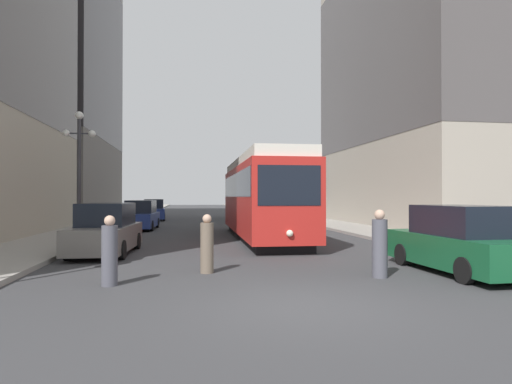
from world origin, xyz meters
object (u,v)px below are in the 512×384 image
object	(u,v)px
pedestrian_crossing_near	(110,253)
pedestrian_crossing_far	(380,246)
streetcar	(261,196)
transit_bus	(259,198)
pedestrian_on_sidewalk	(207,246)
parked_car_right_far	(459,241)
lamp_post_left_near	(79,156)
parked_car_left_far	(154,210)
parked_car_left_near	(106,230)
parked_car_left_mid	(141,216)

from	to	relation	value
pedestrian_crossing_near	pedestrian_crossing_far	world-z (taller)	pedestrian_crossing_far
streetcar	transit_bus	bearing A→B (deg)	81.82
pedestrian_on_sidewalk	parked_car_right_far	bearing A→B (deg)	62.75
pedestrian_crossing_near	pedestrian_crossing_far	distance (m)	6.61
transit_bus	lamp_post_left_near	bearing A→B (deg)	-123.00
pedestrian_crossing_far	parked_car_right_far	bearing A→B (deg)	-6.31
pedestrian_crossing_near	lamp_post_left_near	world-z (taller)	lamp_post_left_near
transit_bus	parked_car_left_far	size ratio (longest dim) A/B	2.47
transit_bus	parked_car_left_far	bearing A→B (deg)	176.82
parked_car_left_far	lamp_post_left_near	bearing A→B (deg)	-99.09
parked_car_left_near	parked_car_left_mid	world-z (taller)	same
parked_car_left_near	pedestrian_on_sidewalk	xyz separation A→B (m)	(3.40, -4.47, -0.11)
streetcar	transit_bus	size ratio (longest dim) A/B	1.11
parked_car_right_far	pedestrian_crossing_near	distance (m)	9.04
pedestrian_on_sidewalk	parked_car_left_mid	bearing A→B (deg)	172.95
pedestrian_crossing_near	pedestrian_on_sidewalk	xyz separation A→B (m)	(2.30, 1.34, -0.02)
pedestrian_crossing_near	parked_car_left_far	bearing A→B (deg)	-96.06
streetcar	pedestrian_on_sidewalk	bearing A→B (deg)	-107.36
transit_bus	parked_car_left_near	xyz separation A→B (m)	(-9.24, -22.42, -1.10)
streetcar	parked_car_left_mid	size ratio (longest dim) A/B	2.65
parked_car_right_far	parked_car_left_near	bearing A→B (deg)	-29.85
parked_car_left_far	lamp_post_left_near	distance (m)	18.86
parked_car_right_far	pedestrian_crossing_near	xyz separation A→B (m)	(-9.04, -0.34, -0.09)
pedestrian_on_sidewalk	pedestrian_crossing_far	bearing A→B (deg)	54.05
streetcar	parked_car_left_near	xyz separation A→B (m)	(-6.43, -4.75, -1.26)
pedestrian_crossing_far	parked_car_left_near	bearing A→B (deg)	129.00
parked_car_right_far	lamp_post_left_near	bearing A→B (deg)	-40.15
streetcar	transit_bus	distance (m)	17.90
streetcar	pedestrian_crossing_far	world-z (taller)	streetcar
parked_car_left_near	pedestrian_crossing_far	bearing A→B (deg)	-33.63
parked_car_left_mid	pedestrian_crossing_near	distance (m)	17.71
streetcar	parked_car_left_near	distance (m)	8.09
parked_car_left_far	pedestrian_crossing_near	distance (m)	28.51
transit_bus	parked_car_left_near	size ratio (longest dim) A/B	2.46
parked_car_left_near	parked_car_right_far	bearing A→B (deg)	-25.04
parked_car_left_mid	pedestrian_crossing_near	size ratio (longest dim) A/B	3.02
parked_car_left_near	pedestrian_crossing_near	bearing A→B (deg)	-75.96
pedestrian_crossing_far	pedestrian_on_sidewalk	bearing A→B (deg)	148.80
transit_bus	pedestrian_crossing_far	xyz separation A→B (m)	(-1.53, -28.23, -1.14)
streetcar	pedestrian_crossing_near	distance (m)	11.90
pedestrian_on_sidewalk	pedestrian_crossing_near	bearing A→B (deg)	-78.54
lamp_post_left_near	parked_car_left_near	bearing A→B (deg)	-65.43
pedestrian_crossing_near	lamp_post_left_near	distance (m)	10.87
parked_car_left_near	pedestrian_crossing_far	world-z (taller)	parked_car_left_near
parked_car_left_far	pedestrian_crossing_near	world-z (taller)	parked_car_left_far
parked_car_right_far	lamp_post_left_near	xyz separation A→B (m)	(-12.04, 9.63, 3.04)
parked_car_left_far	lamp_post_left_near	size ratio (longest dim) A/B	0.83
parked_car_left_near	parked_car_right_far	world-z (taller)	same
pedestrian_crossing_near	pedestrian_crossing_far	size ratio (longest dim) A/B	0.94
parked_car_left_near	parked_car_right_far	xyz separation A→B (m)	(10.14, -5.47, 0.00)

